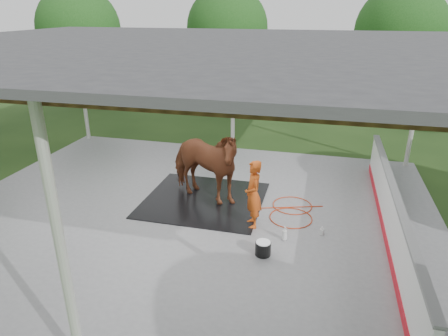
% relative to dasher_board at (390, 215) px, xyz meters
% --- Properties ---
extents(ground, '(100.00, 100.00, 0.00)m').
position_rel_dasher_board_xyz_m(ground, '(-4.60, 0.00, -0.59)').
color(ground, '#1E3814').
extents(concrete_slab, '(12.00, 10.00, 0.05)m').
position_rel_dasher_board_xyz_m(concrete_slab, '(-4.60, 0.00, -0.57)').
color(concrete_slab, slate).
rests_on(concrete_slab, ground).
extents(pavilion_structure, '(12.60, 10.60, 4.05)m').
position_rel_dasher_board_xyz_m(pavilion_structure, '(-4.60, -0.00, 3.37)').
color(pavilion_structure, beige).
rests_on(pavilion_structure, ground).
extents(dasher_board, '(0.16, 8.00, 1.15)m').
position_rel_dasher_board_xyz_m(dasher_board, '(0.00, 0.00, 0.00)').
color(dasher_board, red).
rests_on(dasher_board, concrete_slab).
extents(tree_belt, '(28.00, 28.00, 5.80)m').
position_rel_dasher_board_xyz_m(tree_belt, '(-4.30, 0.90, 3.20)').
color(tree_belt, '#382314').
rests_on(tree_belt, ground).
extents(rubber_mat, '(3.05, 2.86, 0.02)m').
position_rel_dasher_board_xyz_m(rubber_mat, '(-4.45, 0.74, -0.53)').
color(rubber_mat, black).
rests_on(rubber_mat, concrete_slab).
extents(horse, '(2.56, 1.85, 1.97)m').
position_rel_dasher_board_xyz_m(horse, '(-4.45, 0.74, 0.46)').
color(horse, brown).
rests_on(horse, rubber_mat).
extents(handler, '(0.58, 0.69, 1.60)m').
position_rel_dasher_board_xyz_m(handler, '(-2.98, -0.24, 0.26)').
color(handler, '#BC4714').
rests_on(handler, concrete_slab).
extents(wash_bucket, '(0.32, 0.32, 0.30)m').
position_rel_dasher_board_xyz_m(wash_bucket, '(-2.55, -1.35, -0.39)').
color(wash_bucket, black).
rests_on(wash_bucket, concrete_slab).
extents(soap_bottle_a, '(0.17, 0.17, 0.31)m').
position_rel_dasher_board_xyz_m(soap_bottle_a, '(-2.19, -0.67, -0.39)').
color(soap_bottle_a, silver).
rests_on(soap_bottle_a, concrete_slab).
extents(soap_bottle_b, '(0.11, 0.11, 0.20)m').
position_rel_dasher_board_xyz_m(soap_bottle_b, '(-1.40, -0.25, -0.45)').
color(soap_bottle_b, '#338CD8').
rests_on(soap_bottle_b, concrete_slab).
extents(hose_coil, '(1.53, 1.68, 0.02)m').
position_rel_dasher_board_xyz_m(hose_coil, '(-2.15, 0.65, -0.53)').
color(hose_coil, '#AC2C0C').
rests_on(hose_coil, concrete_slab).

